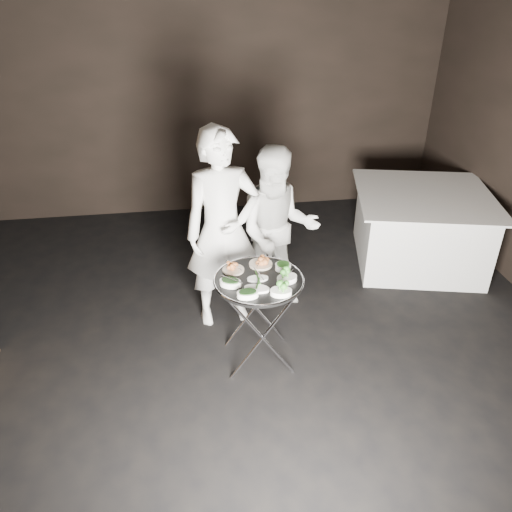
{
  "coord_description": "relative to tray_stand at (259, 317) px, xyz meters",
  "views": [
    {
      "loc": [
        -0.41,
        -3.05,
        2.97
      ],
      "look_at": [
        0.1,
        0.41,
        0.95
      ],
      "focal_mm": 35.0,
      "sensor_mm": 36.0,
      "label": 1
    }
  ],
  "objects": [
    {
      "name": "spinach_bowl_b",
      "position": [
        -0.12,
        -0.23,
        0.4
      ],
      "size": [
        0.17,
        0.11,
        0.07
      ],
      "rotation": [
        0.0,
        0.0,
        0.02
      ],
      "color": "white",
      "rests_on": "serving_tray"
    },
    {
      "name": "serving_utensils",
      "position": [
        0.02,
        0.07,
        0.42
      ],
      "size": [
        0.59,
        0.43,
        0.01
      ],
      "color": "silver",
      "rests_on": "serving_tray"
    },
    {
      "name": "wall_back",
      "position": [
        -0.1,
        3.27,
        1.05
      ],
      "size": [
        6.0,
        0.05,
        3.0
      ],
      "primitive_type": "cube",
      "color": "black",
      "rests_on": "floor"
    },
    {
      "name": "asparagus_plate_b",
      "position": [
        -0.04,
        -0.15,
        0.39
      ],
      "size": [
        0.22,
        0.17,
        0.04
      ],
      "rotation": [
        0.0,
        0.0,
        -0.32
      ],
      "color": "white",
      "rests_on": "serving_tray"
    },
    {
      "name": "asparagus_plate_a",
      "position": [
        -0.01,
        -0.0,
        0.39
      ],
      "size": [
        0.17,
        0.1,
        0.03
      ],
      "rotation": [
        0.0,
        0.0,
        0.04
      ],
      "color": "white",
      "rests_on": "serving_tray"
    },
    {
      "name": "tray_stand",
      "position": [
        0.0,
        0.0,
        0.0
      ],
      "size": [
        0.55,
        0.46,
        0.81
      ],
      "rotation": [
        0.0,
        0.0,
        0.01
      ],
      "color": "silver",
      "rests_on": "floor"
    },
    {
      "name": "waiter_left",
      "position": [
        -0.23,
        0.65,
        0.49
      ],
      "size": [
        0.75,
        0.55,
        1.88
      ],
      "primitive_type": "imported",
      "rotation": [
        0.0,
        0.0,
        0.16
      ],
      "color": "silver",
      "rests_on": "floor"
    },
    {
      "name": "dining_table",
      "position": [
        2.06,
        1.42,
        -0.03
      ],
      "size": [
        1.46,
        1.46,
        0.83
      ],
      "rotation": [
        0.0,
        0.0,
        -0.24
      ],
      "color": "white",
      "rests_on": "floor"
    },
    {
      "name": "broccoli_bowl_a",
      "position": [
        0.22,
        -0.06,
        0.4
      ],
      "size": [
        0.2,
        0.17,
        0.07
      ],
      "rotation": [
        0.0,
        0.0,
        0.34
      ],
      "color": "white",
      "rests_on": "serving_tray"
    },
    {
      "name": "floor",
      "position": [
        -0.1,
        -0.26,
        -0.48
      ],
      "size": [
        6.0,
        7.0,
        0.05
      ],
      "primitive_type": "cube",
      "color": "black",
      "rests_on": "ground"
    },
    {
      "name": "spinach_bowl_a",
      "position": [
        -0.23,
        -0.06,
        0.4
      ],
      "size": [
        0.2,
        0.17,
        0.07
      ],
      "rotation": [
        0.0,
        0.0,
        -0.43
      ],
      "color": "white",
      "rests_on": "serving_tray"
    },
    {
      "name": "potato_plate_a",
      "position": [
        -0.19,
        0.16,
        0.4
      ],
      "size": [
        0.18,
        0.18,
        0.06
      ],
      "rotation": [
        0.0,
        0.0,
        0.26
      ],
      "color": "beige",
      "rests_on": "serving_tray"
    },
    {
      "name": "greens_bowl",
      "position": [
        0.22,
        0.12,
        0.4
      ],
      "size": [
        0.13,
        0.13,
        0.08
      ],
      "rotation": [
        0.0,
        0.0,
        -0.33
      ],
      "color": "white",
      "rests_on": "serving_tray"
    },
    {
      "name": "potato_plate_b",
      "position": [
        0.05,
        0.21,
        0.4
      ],
      "size": [
        0.2,
        0.2,
        0.07
      ],
      "rotation": [
        0.0,
        0.0,
        0.15
      ],
      "color": "beige",
      "rests_on": "serving_tray"
    },
    {
      "name": "waiter_right",
      "position": [
        0.31,
        0.82,
        0.37
      ],
      "size": [
        0.83,
        0.67,
        1.64
      ],
      "primitive_type": "imported",
      "rotation": [
        0.0,
        0.0,
        -0.07
      ],
      "color": "silver",
      "rests_on": "floor"
    },
    {
      "name": "serving_tray",
      "position": [
        0.0,
        0.0,
        0.36
      ],
      "size": [
        0.73,
        0.73,
        0.04
      ],
      "color": "black",
      "rests_on": "tray_stand"
    },
    {
      "name": "broccoli_bowl_b",
      "position": [
        0.13,
        -0.24,
        0.4
      ],
      "size": [
        0.18,
        0.14,
        0.07
      ],
      "rotation": [
        0.0,
        0.0,
        -0.14
      ],
      "color": "white",
      "rests_on": "serving_tray"
    }
  ]
}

